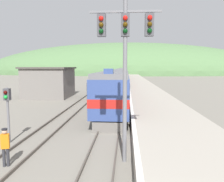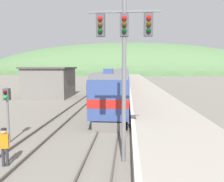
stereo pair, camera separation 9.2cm
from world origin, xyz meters
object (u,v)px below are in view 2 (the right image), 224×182
Objects in this scene: carriage_fourth at (125,72)px; express_train_lead_car at (116,88)px; signal_post_siding at (7,103)px; carriage_third at (123,74)px; track_worker at (5,145)px; signal_mast_main at (124,47)px; carriage_second at (121,78)px.

express_train_lead_car is at bearing -90.00° from carriage_fourth.
signal_post_siding is (-5.90, -11.93, 0.18)m from express_train_lead_car.
carriage_third is 6.71× the size of signal_post_siding.
express_train_lead_car is 10.90× the size of track_worker.
carriage_fourth is 2.83× the size of signal_mast_main.
express_train_lead_car is 22.43m from carriage_second.
carriage_third is 61.32m from track_worker.
carriage_third and carriage_fourth have the same top height.
track_worker is (-4.34, -61.15, -1.21)m from carriage_third.
signal_post_siding is (-5.90, -58.07, 0.19)m from carriage_third.
signal_mast_main is at bearing -88.16° from carriage_second.
carriage_third is at bearing 85.94° from track_worker.
carriage_fourth is at bearing 90.80° from signal_mast_main.
carriage_second is 1.00× the size of carriage_fourth.
carriage_second is 12.56× the size of track_worker.
signal_mast_main is 2.37× the size of signal_post_siding.
signal_post_siding is (-5.90, -81.78, 0.19)m from carriage_fourth.
carriage_second is at bearing 91.84° from signal_mast_main.
signal_mast_main is at bearing -17.24° from signal_post_siding.
signal_post_siding is 1.87× the size of track_worker.
express_train_lead_car is 0.87× the size of carriage_third.
signal_post_siding is at bearing -99.74° from carriage_second.
carriage_second reaches higher than signal_post_siding.
signal_post_siding reaches higher than track_worker.
carriage_fourth is at bearing 90.00° from carriage_second.
express_train_lead_car is 0.87× the size of carriage_second.
carriage_second is (0.00, 22.43, -0.01)m from express_train_lead_car.
express_train_lead_car is 15.68m from track_worker.
express_train_lead_car is 5.82× the size of signal_post_siding.
carriage_second is at bearing 80.26° from signal_post_siding.
signal_mast_main reaches higher than carriage_third.
express_train_lead_car reaches higher than signal_post_siding.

